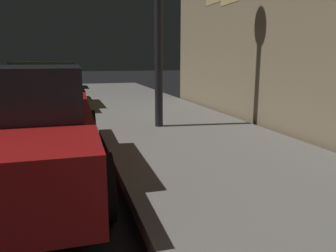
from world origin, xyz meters
TOP-DOWN VIEW (x-y plane):
  - car_red at (2.85, 3.71)m, footprint 2.07×4.32m
  - car_yellow_cab at (2.85, 9.82)m, footprint 2.15×4.08m
  - car_silver at (2.85, 16.11)m, footprint 2.04×4.57m

SIDE VIEW (x-z plane):
  - car_silver at x=2.85m, z-range -0.01..1.42m
  - car_red at x=2.85m, z-range -0.01..1.42m
  - car_yellow_cab at x=2.85m, z-range 0.00..1.43m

